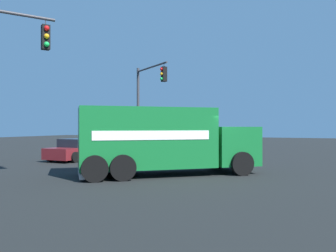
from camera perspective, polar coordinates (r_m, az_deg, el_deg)
The scene contains 4 objects.
ground_plane at distance 15.30m, azimuth 7.56°, elevation -7.83°, with size 100.00×100.00×0.00m, color black.
delivery_truck at distance 14.40m, azimuth -0.91°, elevation -2.41°, with size 7.49×6.79×2.84m.
traffic_light_secondary at distance 23.75m, azimuth -3.79°, elevation 5.04°, with size 3.54×2.67×6.38m.
sedan_maroon at distance 21.49m, azimuth -14.89°, elevation -3.90°, with size 2.14×4.35×1.31m.
Camera 1 is at (-4.07, 14.60, 2.07)m, focal length 35.81 mm.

